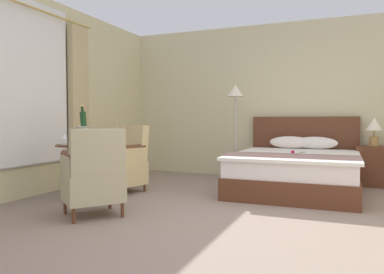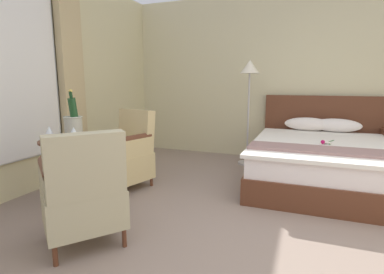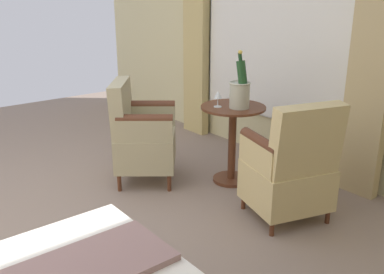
{
  "view_description": "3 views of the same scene",
  "coord_description": "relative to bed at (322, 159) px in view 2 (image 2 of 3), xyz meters",
  "views": [
    {
      "loc": [
        0.89,
        -3.5,
        1.01
      ],
      "look_at": [
        -0.96,
        1.0,
        0.8
      ],
      "focal_mm": 35.0,
      "sensor_mm": 36.0,
      "label": 1
    },
    {
      "loc": [
        0.02,
        -2.03,
        1.27
      ],
      "look_at": [
        -1.21,
        1.19,
        0.65
      ],
      "focal_mm": 28.0,
      "sensor_mm": 36.0,
      "label": 2
    },
    {
      "loc": [
        0.4,
        2.86,
        1.66
      ],
      "look_at": [
        -1.18,
        0.91,
        0.81
      ],
      "focal_mm": 40.0,
      "sensor_mm": 36.0,
      "label": 3
    }
  ],
  "objects": [
    {
      "name": "wall_headboard_side",
      "position": [
        -0.25,
        1.15,
        1.05
      ],
      "size": [
        6.04,
        0.12,
        2.71
      ],
      "color": "beige",
      "rests_on": "ground"
    },
    {
      "name": "champagne_bucket",
      "position": [
        -2.42,
        -1.72,
        0.56
      ],
      "size": [
        0.19,
        0.19,
        0.49
      ],
      "color": "#B5B7A4",
      "rests_on": "side_table_round"
    },
    {
      "name": "wine_glass_near_edge",
      "position": [
        -2.29,
        -1.86,
        0.51
      ],
      "size": [
        0.07,
        0.07,
        0.14
      ],
      "color": "white",
      "rests_on": "side_table_round"
    },
    {
      "name": "wine_glass_near_bucket",
      "position": [
        -2.57,
        -1.88,
        0.5
      ],
      "size": [
        0.08,
        0.08,
        0.14
      ],
      "color": "white",
      "rests_on": "side_table_round"
    },
    {
      "name": "armchair_by_window",
      "position": [
        -2.27,
        -1.01,
        0.1
      ],
      "size": [
        0.69,
        0.69,
        0.95
      ],
      "color": "#582F1C",
      "rests_on": "ground"
    },
    {
      "name": "side_table_round",
      "position": [
        -2.42,
        -1.79,
        0.13
      ],
      "size": [
        0.57,
        0.57,
        0.71
      ],
      "color": "#582F1C",
      "rests_on": "ground"
    },
    {
      "name": "floor_lamp_brass",
      "position": [
        -1.07,
        0.54,
        0.99
      ],
      "size": [
        0.29,
        0.29,
        1.61
      ],
      "color": "#B4AFB0",
      "rests_on": "ground"
    },
    {
      "name": "ground_plane",
      "position": [
        -0.25,
        -2.05,
        -0.31
      ],
      "size": [
        7.78,
        7.78,
        0.0
      ],
      "primitive_type": "plane",
      "color": "gray"
    },
    {
      "name": "bed",
      "position": [
        0.0,
        0.0,
        0.0
      ],
      "size": [
        1.73,
        2.18,
        1.08
      ],
      "color": "#582F1C",
      "rests_on": "ground"
    },
    {
      "name": "armchair_facing_bed",
      "position": [
        -1.8,
        -2.33,
        0.13
      ],
      "size": [
        0.77,
        0.77,
        0.93
      ],
      "color": "#582F1C",
      "rests_on": "ground"
    }
  ]
}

